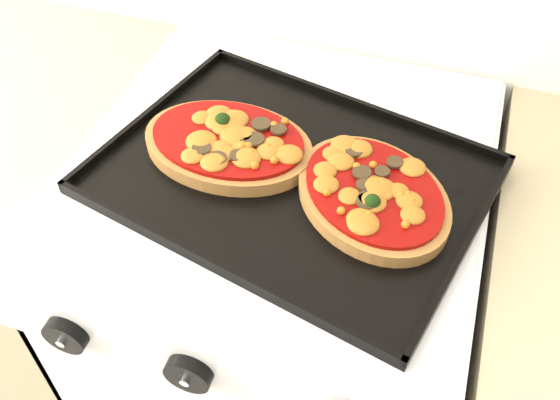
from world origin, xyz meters
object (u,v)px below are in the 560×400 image
(baking_tray, at_px, (291,174))
(pizza_right, at_px, (373,193))
(pizza_left, at_px, (228,142))
(stove, at_px, (281,326))

(baking_tray, xyz_separation_m, pizza_right, (0.12, -0.02, 0.02))
(baking_tray, bearing_deg, pizza_right, 6.15)
(pizza_left, bearing_deg, pizza_right, -8.81)
(stove, height_order, pizza_left, pizza_left)
(pizza_left, relative_size, pizza_right, 1.06)
(stove, xyz_separation_m, baking_tray, (0.03, -0.04, 0.47))
(stove, distance_m, pizza_left, 0.49)
(stove, height_order, baking_tray, baking_tray)
(stove, relative_size, baking_tray, 1.78)
(pizza_left, xyz_separation_m, pizza_right, (0.22, -0.03, -0.00))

